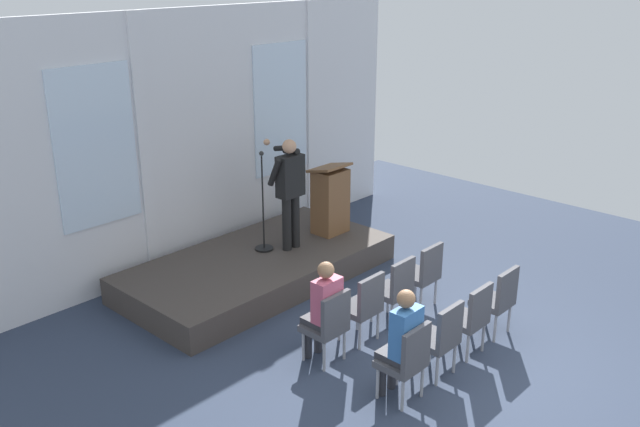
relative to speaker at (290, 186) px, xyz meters
The scene contains 16 objects.
ground_plane 3.85m from the speaker, 98.79° to the right, with size 13.03×13.03×0.00m, color #2D384C.
rear_partition 1.66m from the speaker, 109.67° to the left, with size 8.73×0.14×3.94m.
stage_platform 1.32m from the speaker, 164.92° to the left, with size 4.10×2.04×0.40m, color #3F3833.
speaker is the anchor object (origin of this frame).
mic_stand 0.78m from the speaker, 142.60° to the left, with size 0.28×0.28×1.55m.
lectern 1.01m from the speaker, ahead, with size 0.60×0.48×1.16m.
chair_r0_c0 2.80m from the speaker, 125.04° to the right, with size 0.46×0.44×0.94m.
audience_r0_c0 2.68m from the speaker, 126.08° to the right, with size 0.36×0.39×1.31m.
chair_r0_c1 2.50m from the speaker, 111.87° to the right, with size 0.46×0.44×0.94m.
chair_r0_c2 2.35m from the speaker, 95.80° to the right, with size 0.46×0.44×0.94m.
chair_r0_c3 2.38m from the speaker, 78.78° to the right, with size 0.46×0.44×0.94m.
chair_r1_c0 3.75m from the speaker, 114.72° to the right, with size 0.46×0.44×0.94m.
audience_r1_c0 3.64m from the speaker, 115.26° to the right, with size 0.36×0.39×1.33m.
chair_r1_c1 3.54m from the speaker, 104.76° to the right, with size 0.46×0.44×0.94m.
chair_r1_c2 3.44m from the speaker, 93.81° to the right, with size 0.46×0.44×0.94m.
chair_r1_c3 3.46m from the speaker, 82.58° to the right, with size 0.46×0.44×0.94m.
Camera 1 is at (-6.36, -3.49, 4.58)m, focal length 38.88 mm.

